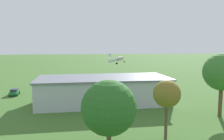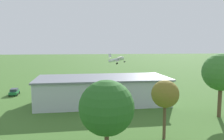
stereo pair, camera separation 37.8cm
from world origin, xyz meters
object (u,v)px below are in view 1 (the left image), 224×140
person_walking_on_apron (46,88)px  person_watching_takeoff (129,85)px  person_at_fence_line (157,90)px  tree_behind_hangar_left (109,108)px  person_crossing_taxiway (135,86)px  car_green (14,92)px  car_black (44,90)px  biplane (117,60)px  person_beside_truck (121,86)px  tree_at_field_edge (167,94)px  hangar (103,90)px  tree_by_windsock (222,72)px

person_walking_on_apron → person_watching_takeoff: person_walking_on_apron is taller
person_at_fence_line → tree_behind_hangar_left: tree_behind_hangar_left is taller
person_crossing_taxiway → tree_behind_hangar_left: tree_behind_hangar_left is taller
car_green → tree_behind_hangar_left: 38.69m
person_crossing_taxiway → car_black: bearing=7.5°
biplane → person_beside_truck: size_ratio=4.36×
person_crossing_taxiway → tree_at_field_edge: (3.58, 33.89, 5.18)m
hangar → car_black: 18.17m
person_beside_truck → tree_at_field_edge: bearing=90.8°
biplane → person_walking_on_apron: biplane is taller
car_black → person_crossing_taxiway: bearing=-172.5°
tree_by_windsock → car_green: bearing=-28.5°
person_at_fence_line → person_watching_takeoff: (5.43, -8.75, -0.07)m
person_watching_takeoff → tree_at_field_edge: bearing=86.4°
tree_behind_hangar_left → biplane: bearing=-99.3°
person_walking_on_apron → person_beside_truck: (-20.56, 0.23, 0.03)m
person_walking_on_apron → tree_at_field_edge: bearing=121.8°
car_green → tree_behind_hangar_left: tree_behind_hangar_left is taller
tree_behind_hangar_left → car_black: bearing=-69.3°
biplane → car_black: (22.70, 26.29, -5.93)m
car_green → tree_behind_hangar_left: (-19.88, 32.88, 4.60)m
person_crossing_taxiway → person_beside_truck: same height
person_walking_on_apron → person_beside_truck: bearing=179.4°
biplane → person_beside_truck: (2.31, 23.35, -5.89)m
person_crossing_taxiway → tree_behind_hangar_left: size_ratio=0.20×
biplane → tree_behind_hangar_left: bearing=80.7°
car_black → tree_behind_hangar_left: 36.51m
car_black → person_at_fence_line: size_ratio=2.38×
person_crossing_taxiway → tree_at_field_edge: 34.47m
person_watching_takeoff → tree_behind_hangar_left: bearing=75.1°
tree_at_field_edge → person_at_fence_line: bearing=-106.1°
hangar → person_crossing_taxiway: size_ratio=16.13×
hangar → car_black: size_ratio=6.67×
biplane → person_walking_on_apron: bearing=45.3°
person_at_fence_line → person_beside_truck: (8.08, -7.12, -0.02)m
person_crossing_taxiway → person_beside_truck: bearing=3.7°
tree_behind_hangar_left → person_at_fence_line: bearing=-117.8°
person_at_fence_line → tree_at_field_edge: size_ratio=0.22×
biplane → car_black: biplane is taller
biplane → tree_by_windsock: size_ratio=0.68×
car_green → tree_at_field_edge: size_ratio=0.51×
car_green → tree_by_windsock: tree_by_windsock is taller
biplane → person_beside_truck: biplane is taller
biplane → tree_behind_hangar_left: size_ratio=0.88×
person_beside_truck → person_walking_on_apron: bearing=-0.6°
car_black → person_watching_takeoff: 23.49m
tree_behind_hangar_left → person_watching_takeoff: bearing=-104.9°
tree_by_windsock → person_at_fence_line: bearing=-75.0°
person_beside_truck → tree_by_windsock: tree_by_windsock is taller
person_beside_truck → tree_behind_hangar_left: bearing=78.4°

